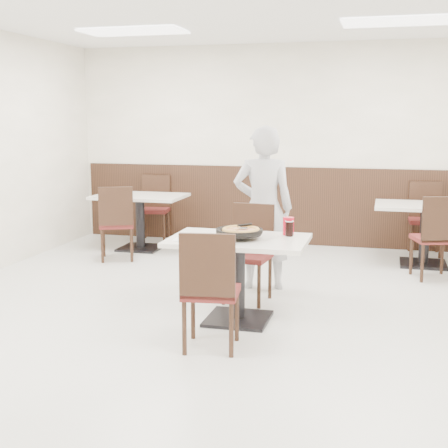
% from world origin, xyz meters
% --- Properties ---
extents(floor, '(7.00, 7.00, 0.00)m').
position_xyz_m(floor, '(0.00, 0.00, 0.00)').
color(floor, silver).
rests_on(floor, ground).
extents(wall_back, '(6.00, 0.04, 2.80)m').
position_xyz_m(wall_back, '(0.00, 3.50, 1.40)').
color(wall_back, beige).
rests_on(wall_back, floor).
extents(wainscot_back, '(5.90, 0.03, 1.10)m').
position_xyz_m(wainscot_back, '(0.00, 3.48, 0.55)').
color(wainscot_back, black).
rests_on(wainscot_back, floor).
extents(fluo_panel_c, '(1.20, 0.60, 0.02)m').
position_xyz_m(fluo_panel_c, '(-1.50, 1.80, 2.78)').
color(fluo_panel_c, white).
rests_on(fluo_panel_c, ceiling).
extents(fluo_panel_d, '(1.20, 0.60, 0.02)m').
position_xyz_m(fluo_panel_d, '(1.50, 1.80, 2.78)').
color(fluo_panel_d, white).
rests_on(fluo_panel_d, ceiling).
extents(main_table, '(1.25, 0.88, 0.75)m').
position_xyz_m(main_table, '(0.20, -0.03, 0.38)').
color(main_table, silver).
rests_on(main_table, floor).
extents(chair_near, '(0.47, 0.47, 0.95)m').
position_xyz_m(chair_near, '(0.15, -0.73, 0.47)').
color(chair_near, black).
rests_on(chair_near, floor).
extents(chair_far, '(0.46, 0.46, 0.95)m').
position_xyz_m(chair_far, '(0.15, 0.56, 0.47)').
color(chair_far, black).
rests_on(chair_far, floor).
extents(trivet, '(0.13, 0.13, 0.04)m').
position_xyz_m(trivet, '(0.25, -0.01, 0.77)').
color(trivet, black).
rests_on(trivet, main_table).
extents(pizza_pan, '(0.41, 0.41, 0.01)m').
position_xyz_m(pizza_pan, '(0.21, -0.07, 0.79)').
color(pizza_pan, black).
rests_on(pizza_pan, trivet).
extents(pizza, '(0.33, 0.33, 0.02)m').
position_xyz_m(pizza, '(0.23, -0.06, 0.81)').
color(pizza, '#B08540').
rests_on(pizza, pizza_pan).
extents(pizza_server, '(0.08, 0.09, 0.00)m').
position_xyz_m(pizza_server, '(0.24, -0.04, 0.84)').
color(pizza_server, silver).
rests_on(pizza_server, pizza).
extents(napkin, '(0.18, 0.18, 0.00)m').
position_xyz_m(napkin, '(-0.24, -0.22, 0.75)').
color(napkin, silver).
rests_on(napkin, main_table).
extents(side_plate, '(0.18, 0.18, 0.01)m').
position_xyz_m(side_plate, '(-0.23, -0.14, 0.76)').
color(side_plate, silver).
rests_on(side_plate, napkin).
extents(fork, '(0.05, 0.14, 0.00)m').
position_xyz_m(fork, '(-0.25, -0.17, 0.77)').
color(fork, silver).
rests_on(fork, side_plate).
extents(cola_glass, '(0.07, 0.07, 0.13)m').
position_xyz_m(cola_glass, '(0.61, 0.17, 0.81)').
color(cola_glass, black).
rests_on(cola_glass, main_table).
extents(red_cup, '(0.11, 0.11, 0.16)m').
position_xyz_m(red_cup, '(0.60, 0.23, 0.83)').
color(red_cup, red).
rests_on(red_cup, main_table).
extents(diner_person, '(0.70, 0.53, 1.71)m').
position_xyz_m(diner_person, '(0.20, 1.10, 0.86)').
color(diner_person, silver).
rests_on(diner_person, floor).
extents(bg_table_left, '(1.29, 0.95, 0.75)m').
position_xyz_m(bg_table_left, '(-1.80, 2.61, 0.38)').
color(bg_table_left, silver).
rests_on(bg_table_left, floor).
extents(bg_chair_left_near, '(0.55, 0.55, 0.95)m').
position_xyz_m(bg_chair_left_near, '(-1.85, 1.95, 0.47)').
color(bg_chair_left_near, black).
rests_on(bg_chair_left_near, floor).
extents(bg_chair_left_far, '(0.48, 0.48, 0.95)m').
position_xyz_m(bg_chair_left_far, '(-1.84, 3.22, 0.47)').
color(bg_chair_left_far, black).
rests_on(bg_chair_left_far, floor).
extents(bg_table_right, '(1.26, 0.89, 0.75)m').
position_xyz_m(bg_table_right, '(1.91, 2.60, 0.38)').
color(bg_table_right, silver).
rests_on(bg_table_right, floor).
extents(bg_chair_right_near, '(0.52, 0.52, 0.95)m').
position_xyz_m(bg_chair_right_near, '(1.97, 1.96, 0.47)').
color(bg_chair_right_near, black).
rests_on(bg_chair_right_near, floor).
extents(bg_chair_right_far, '(0.43, 0.43, 0.95)m').
position_xyz_m(bg_chair_right_far, '(1.95, 3.23, 0.47)').
color(bg_chair_right_far, black).
rests_on(bg_chair_right_far, floor).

